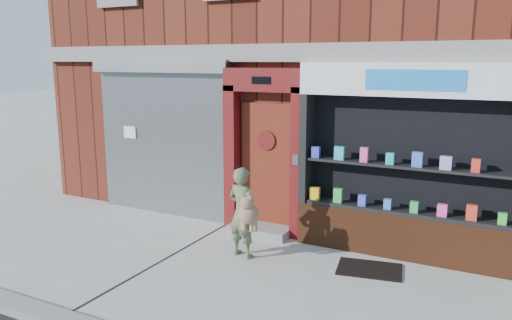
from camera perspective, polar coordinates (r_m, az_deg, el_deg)
The scene contains 7 objects.
ground at distance 7.23m, azimuth -0.28°, elevation -13.41°, with size 80.00×80.00×0.00m, color #9E9E99.
building at distance 12.24m, azimuth 13.29°, elevation 15.60°, with size 12.00×8.16×8.00m.
shutter_bay at distance 9.91m, azimuth -10.59°, elevation 3.56°, with size 3.10×0.30×3.04m.
red_door_bay at distance 8.71m, azimuth 0.99°, elevation 0.95°, with size 1.52×0.58×2.90m.
pharmacy_bay at distance 7.92m, azimuth 17.25°, elevation -1.24°, with size 3.50×0.41×3.00m.
woman at distance 7.73m, azimuth -1.46°, elevation -5.99°, with size 0.65×0.55×1.43m.
doormat at distance 7.69m, azimuth 12.84°, elevation -12.06°, with size 0.93×0.65×0.02m, color black.
Camera 1 is at (3.04, -5.82, 3.03)m, focal length 35.00 mm.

